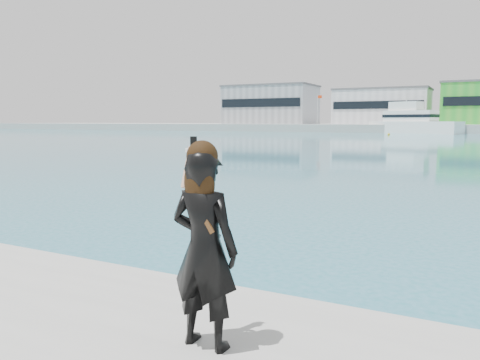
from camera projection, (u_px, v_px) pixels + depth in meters
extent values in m
cube|color=#9E9E99|center=(471.00, 128.00, 119.52)|extent=(320.00, 40.00, 2.00)
cube|color=gray|center=(271.00, 106.00, 141.84)|extent=(26.00, 16.00, 11.00)
cube|color=black|center=(259.00, 103.00, 134.63)|extent=(24.70, 0.20, 2.42)
cube|color=#59595B|center=(271.00, 86.00, 141.12)|extent=(26.52, 16.32, 0.50)
cube|color=silver|center=(382.00, 107.00, 127.03)|extent=(24.00, 15.00, 9.00)
cube|color=black|center=(377.00, 105.00, 120.26)|extent=(22.80, 0.20, 1.98)
cube|color=#59595B|center=(383.00, 90.00, 126.43)|extent=(24.48, 15.30, 0.50)
cylinder|color=silver|center=(317.00, 109.00, 128.16)|extent=(0.16, 0.16, 8.00)
cube|color=red|center=(320.00, 97.00, 127.46)|extent=(1.20, 0.04, 0.80)
cube|color=white|center=(414.00, 127.00, 107.54)|extent=(21.18, 12.39, 2.73)
cube|color=white|center=(410.00, 116.00, 108.04)|extent=(12.33, 8.40, 2.50)
cube|color=white|center=(406.00, 106.00, 108.58)|extent=(7.74, 5.98, 2.05)
cube|color=black|center=(410.00, 116.00, 108.04)|extent=(12.58, 8.59, 0.68)
cylinder|color=silver|center=(406.00, 97.00, 108.31)|extent=(0.18, 0.18, 2.28)
sphere|color=yellow|center=(389.00, 135.00, 94.74)|extent=(0.50, 0.50, 0.50)
imported|color=black|center=(204.00, 250.00, 4.18)|extent=(0.66, 0.44, 1.80)
sphere|color=black|center=(202.00, 156.00, 4.06)|extent=(0.28, 0.28, 0.28)
ellipsoid|color=black|center=(199.00, 183.00, 4.04)|extent=(0.30, 0.16, 0.48)
cylinder|color=tan|center=(189.00, 168.00, 4.28)|extent=(0.09, 0.21, 0.39)
cylinder|color=white|center=(191.00, 150.00, 4.29)|extent=(0.11, 0.11, 0.04)
cube|color=black|center=(194.00, 144.00, 4.32)|extent=(0.07, 0.02, 0.13)
cube|color=#4C2D14|center=(202.00, 212.00, 4.05)|extent=(0.25, 0.02, 0.37)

